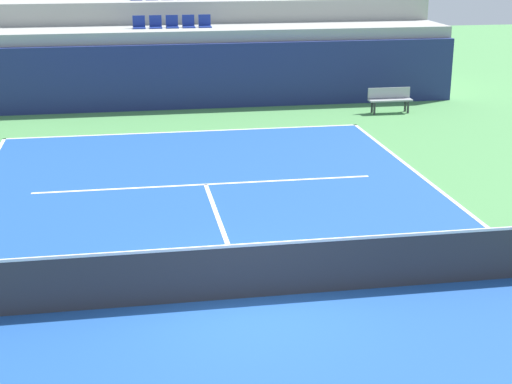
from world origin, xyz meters
name	(u,v)px	position (x,y,z in m)	size (l,w,h in m)	color
ground_plane	(247,298)	(0.00, 0.00, 0.00)	(80.00, 80.00, 0.00)	#4C8C4C
court_surface	(247,298)	(0.00, 0.00, 0.01)	(11.00, 24.00, 0.01)	#1E4C99
baseline_far	(186,132)	(0.00, 11.95, 0.01)	(11.00, 0.10, 0.00)	white
service_line_far	(206,184)	(0.00, 6.40, 0.01)	(8.26, 0.10, 0.00)	white
centre_service_line	(223,230)	(0.00, 3.20, 0.01)	(0.10, 6.40, 0.00)	white
back_wall	(177,77)	(0.00, 15.47, 1.13)	(20.21, 0.30, 2.26)	navy
stands_tier_lower	(174,65)	(0.00, 16.82, 1.33)	(20.21, 2.40, 2.67)	#9E9E99
stands_tier_upper	(169,45)	(0.00, 19.22, 1.74)	(20.21, 2.40, 3.48)	#9E9E99
seating_row_lower	(172,24)	(0.00, 16.92, 2.79)	(2.80, 0.44, 0.44)	navy
tennis_net	(247,270)	(0.00, 0.00, 0.51)	(11.08, 0.08, 1.07)	black
player_bench	(390,98)	(7.16, 13.61, 0.51)	(1.50, 0.40, 0.85)	#99999E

